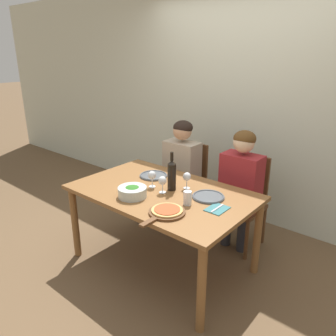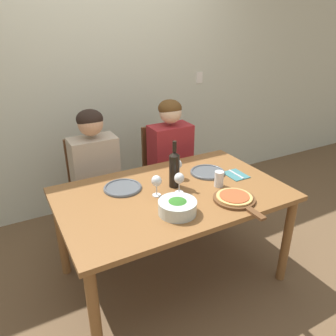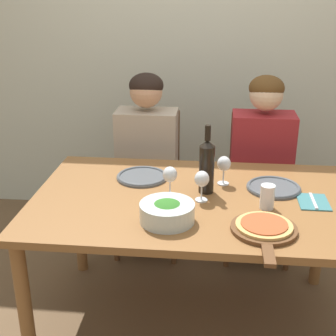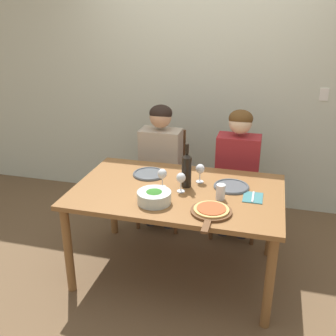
{
  "view_description": "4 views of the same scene",
  "coord_description": "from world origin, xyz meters",
  "px_view_note": "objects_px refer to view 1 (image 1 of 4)",
  "views": [
    {
      "loc": [
        1.72,
        -1.98,
        1.89
      ],
      "look_at": [
        0.02,
        0.05,
        0.94
      ],
      "focal_mm": 35.0,
      "sensor_mm": 36.0,
      "label": 1
    },
    {
      "loc": [
        -0.98,
        -1.75,
        1.84
      ],
      "look_at": [
        -0.03,
        0.01,
        0.93
      ],
      "focal_mm": 35.0,
      "sensor_mm": 36.0,
      "label": 2
    },
    {
      "loc": [
        0.08,
        -2.05,
        1.72
      ],
      "look_at": [
        -0.14,
        0.12,
        0.85
      ],
      "focal_mm": 50.0,
      "sensor_mm": 36.0,
      "label": 3
    },
    {
      "loc": [
        0.62,
        -2.61,
        2.02
      ],
      "look_at": [
        -0.11,
        0.12,
        0.86
      ],
      "focal_mm": 42.0,
      "sensor_mm": 36.0,
      "label": 4
    }
  ],
  "objects_px": {
    "wine_glass_right": "(187,177)",
    "water_tumbler": "(187,198)",
    "person_woman": "(181,164)",
    "fork_on_napkin": "(217,209)",
    "pizza_on_board": "(166,212)",
    "dinner_plate_right": "(208,197)",
    "wine_bottle": "(172,175)",
    "chair_right": "(244,198)",
    "wine_glass_centre": "(162,181)",
    "broccoli_bowl": "(132,192)",
    "person_man": "(240,180)",
    "chair_left": "(187,181)",
    "dinner_plate_left": "(153,175)",
    "wine_glass_left": "(152,176)"
  },
  "relations": [
    {
      "from": "person_man",
      "to": "broccoli_bowl",
      "type": "distance_m",
      "value": 1.08
    },
    {
      "from": "chair_right",
      "to": "wine_glass_centre",
      "type": "xyz_separation_m",
      "value": [
        -0.35,
        -0.86,
        0.36
      ]
    },
    {
      "from": "dinner_plate_left",
      "to": "wine_bottle",
      "type": "bearing_deg",
      "value": -22.05
    },
    {
      "from": "wine_glass_right",
      "to": "dinner_plate_left",
      "type": "bearing_deg",
      "value": 175.48
    },
    {
      "from": "person_woman",
      "to": "fork_on_napkin",
      "type": "bearing_deg",
      "value": -38.44
    },
    {
      "from": "fork_on_napkin",
      "to": "person_woman",
      "type": "bearing_deg",
      "value": 141.56
    },
    {
      "from": "chair_left",
      "to": "chair_right",
      "type": "relative_size",
      "value": 1.0
    },
    {
      "from": "wine_bottle",
      "to": "dinner_plate_right",
      "type": "bearing_deg",
      "value": 11.16
    },
    {
      "from": "person_woman",
      "to": "water_tumbler",
      "type": "relative_size",
      "value": 10.59
    },
    {
      "from": "wine_bottle",
      "to": "wine_glass_right",
      "type": "height_order",
      "value": "wine_bottle"
    },
    {
      "from": "chair_right",
      "to": "pizza_on_board",
      "type": "bearing_deg",
      "value": -93.89
    },
    {
      "from": "chair_right",
      "to": "dinner_plate_left",
      "type": "height_order",
      "value": "chair_right"
    },
    {
      "from": "person_woman",
      "to": "wine_glass_centre",
      "type": "distance_m",
      "value": 0.84
    },
    {
      "from": "person_woman",
      "to": "fork_on_napkin",
      "type": "relative_size",
      "value": 6.7
    },
    {
      "from": "water_tumbler",
      "to": "fork_on_napkin",
      "type": "bearing_deg",
      "value": 18.79
    },
    {
      "from": "chair_right",
      "to": "pizza_on_board",
      "type": "xyz_separation_m",
      "value": [
        -0.08,
        -1.13,
        0.27
      ]
    },
    {
      "from": "person_woman",
      "to": "water_tumbler",
      "type": "height_order",
      "value": "person_woman"
    },
    {
      "from": "pizza_on_board",
      "to": "dinner_plate_right",
      "type": "bearing_deg",
      "value": 79.0
    },
    {
      "from": "person_man",
      "to": "dinner_plate_left",
      "type": "distance_m",
      "value": 0.84
    },
    {
      "from": "wine_glass_left",
      "to": "wine_glass_centre",
      "type": "relative_size",
      "value": 1.0
    },
    {
      "from": "broccoli_bowl",
      "to": "wine_glass_centre",
      "type": "relative_size",
      "value": 1.59
    },
    {
      "from": "chair_right",
      "to": "fork_on_napkin",
      "type": "xyz_separation_m",
      "value": [
        0.18,
        -0.83,
        0.26
      ]
    },
    {
      "from": "person_woman",
      "to": "water_tumbler",
      "type": "xyz_separation_m",
      "value": [
        0.67,
        -0.79,
        0.08
      ]
    },
    {
      "from": "person_man",
      "to": "water_tumbler",
      "type": "xyz_separation_m",
      "value": [
        -0.05,
        -0.79,
        0.08
      ]
    },
    {
      "from": "person_man",
      "to": "dinner_plate_right",
      "type": "distance_m",
      "value": 0.57
    },
    {
      "from": "chair_left",
      "to": "chair_right",
      "type": "distance_m",
      "value": 0.72
    },
    {
      "from": "broccoli_bowl",
      "to": "fork_on_napkin",
      "type": "height_order",
      "value": "broccoli_bowl"
    },
    {
      "from": "chair_right",
      "to": "person_woman",
      "type": "height_order",
      "value": "person_woman"
    },
    {
      "from": "chair_right",
      "to": "person_man",
      "type": "relative_size",
      "value": 0.76
    },
    {
      "from": "person_woman",
      "to": "broccoli_bowl",
      "type": "bearing_deg",
      "value": -76.53
    },
    {
      "from": "wine_glass_centre",
      "to": "wine_glass_left",
      "type": "bearing_deg",
      "value": 165.99
    },
    {
      "from": "wine_glass_right",
      "to": "wine_glass_centre",
      "type": "relative_size",
      "value": 1.0
    },
    {
      "from": "fork_on_napkin",
      "to": "person_man",
      "type": "bearing_deg",
      "value": 104.13
    },
    {
      "from": "dinner_plate_right",
      "to": "water_tumbler",
      "type": "xyz_separation_m",
      "value": [
        -0.06,
        -0.22,
        0.05
      ]
    },
    {
      "from": "chair_left",
      "to": "wine_glass_centre",
      "type": "distance_m",
      "value": 1.0
    },
    {
      "from": "wine_glass_right",
      "to": "water_tumbler",
      "type": "height_order",
      "value": "wine_glass_right"
    },
    {
      "from": "wine_bottle",
      "to": "dinner_plate_left",
      "type": "distance_m",
      "value": 0.39
    },
    {
      "from": "wine_glass_right",
      "to": "water_tumbler",
      "type": "xyz_separation_m",
      "value": [
        0.2,
        -0.26,
        -0.05
      ]
    },
    {
      "from": "person_woman",
      "to": "wine_bottle",
      "type": "height_order",
      "value": "person_woman"
    },
    {
      "from": "person_woman",
      "to": "wine_glass_centre",
      "type": "height_order",
      "value": "person_woman"
    },
    {
      "from": "wine_bottle",
      "to": "pizza_on_board",
      "type": "relative_size",
      "value": 0.82
    },
    {
      "from": "water_tumbler",
      "to": "person_man",
      "type": "bearing_deg",
      "value": 86.66
    },
    {
      "from": "chair_right",
      "to": "dinner_plate_left",
      "type": "bearing_deg",
      "value": -137.47
    },
    {
      "from": "person_woman",
      "to": "wine_glass_right",
      "type": "distance_m",
      "value": 0.73
    },
    {
      "from": "person_man",
      "to": "pizza_on_board",
      "type": "height_order",
      "value": "person_man"
    },
    {
      "from": "person_man",
      "to": "wine_glass_right",
      "type": "height_order",
      "value": "person_man"
    },
    {
      "from": "person_man",
      "to": "wine_glass_right",
      "type": "xyz_separation_m",
      "value": [
        -0.24,
        -0.53,
        0.13
      ]
    },
    {
      "from": "wine_bottle",
      "to": "fork_on_napkin",
      "type": "height_order",
      "value": "wine_bottle"
    },
    {
      "from": "wine_bottle",
      "to": "chair_right",
      "type": "bearing_deg",
      "value": 66.41
    },
    {
      "from": "water_tumbler",
      "to": "person_woman",
      "type": "bearing_deg",
      "value": 130.42
    }
  ]
}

